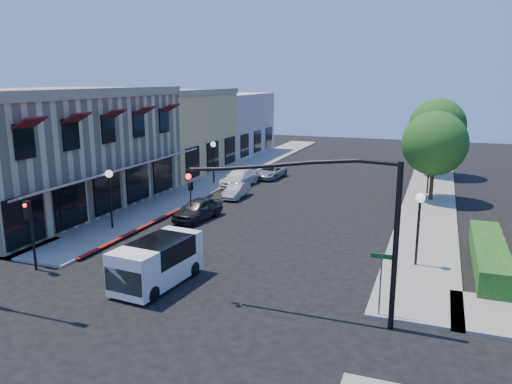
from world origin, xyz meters
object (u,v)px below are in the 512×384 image
(street_tree_b, at_px, (437,126))
(street_name_sign, at_px, (381,274))
(secondary_signal, at_px, (30,222))
(parked_car_d, at_px, (271,172))
(street_tree_a, at_px, (435,143))
(lamppost_left_far, at_px, (213,152))
(parked_car_b, at_px, (236,191))
(lamppost_right_far, at_px, (430,159))
(signal_mast_arm, at_px, (335,212))
(lamppost_right_near, at_px, (419,211))
(white_van, at_px, (156,260))
(parked_car_a, at_px, (198,209))
(parked_car_c, at_px, (239,178))
(lamppost_left_near, at_px, (110,184))

(street_tree_b, height_order, street_name_sign, street_tree_b)
(secondary_signal, distance_m, parked_car_d, 24.86)
(street_tree_a, xyz_separation_m, lamppost_left_far, (-17.30, 0.00, -1.46))
(parked_car_b, bearing_deg, lamppost_right_far, 22.98)
(signal_mast_arm, relative_size, lamppost_right_near, 2.24)
(white_van, xyz_separation_m, parked_car_a, (-3.00, 9.78, -0.44))
(lamppost_right_far, height_order, parked_car_c, lamppost_right_far)
(white_van, bearing_deg, parked_car_d, 97.12)
(lamppost_left_far, xyz_separation_m, parked_car_c, (2.30, 0.03, -2.07))
(signal_mast_arm, distance_m, parked_car_c, 24.06)
(signal_mast_arm, bearing_deg, parked_car_d, 113.50)
(parked_car_d, bearing_deg, white_van, -78.69)
(secondary_signal, relative_size, parked_car_b, 1.02)
(lamppost_left_far, xyz_separation_m, lamppost_right_near, (17.00, -14.00, 0.00))
(street_name_sign, bearing_deg, parked_car_d, 117.33)
(lamppost_right_near, xyz_separation_m, parked_car_b, (-13.30, 10.01, -2.20))
(white_van, xyz_separation_m, parked_car_c, (-4.40, 20.08, -0.45))
(signal_mast_arm, relative_size, white_van, 1.77)
(lamppost_left_far, bearing_deg, lamppost_left_near, -90.00)
(street_tree_b, xyz_separation_m, signal_mast_arm, (-2.94, -30.50, -0.46))
(signal_mast_arm, height_order, parked_car_d, signal_mast_arm)
(street_tree_a, relative_size, white_van, 1.43)
(lamppost_right_far, bearing_deg, parked_car_c, -172.37)
(signal_mast_arm, bearing_deg, parked_car_c, 120.42)
(street_name_sign, bearing_deg, street_tree_a, 86.24)
(lamppost_left_far, xyz_separation_m, parked_car_a, (3.70, -10.26, -2.06))
(street_name_sign, height_order, lamppost_right_far, lamppost_right_far)
(street_tree_b, xyz_separation_m, parked_car_b, (-13.60, -13.99, -4.01))
(white_van, distance_m, parked_car_a, 10.24)
(street_tree_a, distance_m, parked_car_d, 14.64)
(signal_mast_arm, bearing_deg, white_van, 176.58)
(secondary_signal, height_order, parked_car_b, secondary_signal)
(signal_mast_arm, bearing_deg, lamppost_right_near, 67.88)
(secondary_signal, bearing_deg, white_van, 5.04)
(street_tree_a, relative_size, lamppost_left_near, 1.82)
(street_tree_a, relative_size, signal_mast_arm, 0.81)
(parked_car_a, distance_m, parked_car_d, 14.26)
(lamppost_right_near, bearing_deg, street_tree_b, 89.28)
(street_name_sign, height_order, white_van, street_name_sign)
(parked_car_d, bearing_deg, street_tree_a, -12.20)
(secondary_signal, height_order, white_van, secondary_signal)
(lamppost_left_far, distance_m, parked_car_d, 5.87)
(lamppost_right_near, distance_m, parked_car_b, 16.79)
(lamppost_right_far, bearing_deg, street_tree_a, -81.47)
(street_tree_a, height_order, white_van, street_tree_a)
(lamppost_right_far, distance_m, parked_car_c, 14.97)
(street_tree_a, xyz_separation_m, parked_car_b, (-13.60, -3.99, -3.66))
(street_name_sign, bearing_deg, street_tree_b, 87.50)
(signal_mast_arm, height_order, parked_car_c, signal_mast_arm)
(street_tree_b, bearing_deg, street_tree_a, -90.00)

